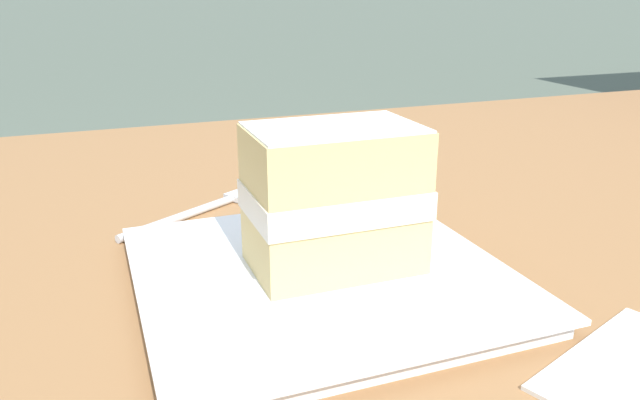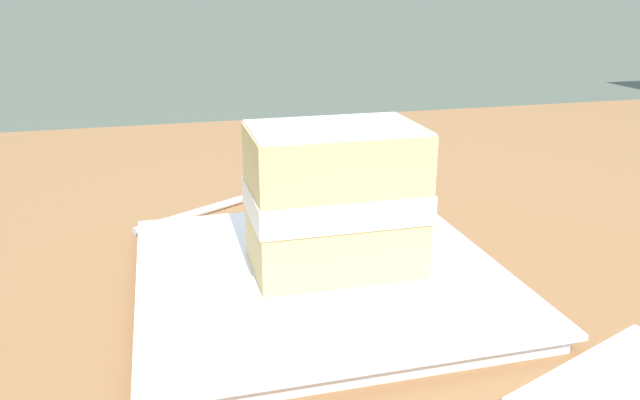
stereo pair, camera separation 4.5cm
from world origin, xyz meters
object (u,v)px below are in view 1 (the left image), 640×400
Objects in this scene: dessert_plate at (320,277)px; cake_slice at (334,198)px; dessert_fork at (201,210)px; patio_table at (401,259)px.

cake_slice reaches higher than dessert_plate.
patio_table is at bearing -180.00° from dessert_fork.
cake_slice is 0.21m from dessert_fork.
cake_slice reaches higher than dessert_fork.
dessert_fork is at bearing -73.81° from dessert_plate.
dessert_plate is at bearing 47.82° from patio_table.
patio_table is 10.83× the size of dessert_fork.
patio_table is 13.36× the size of cake_slice.
cake_slice is at bearing 109.23° from dessert_fork.
dessert_fork is (0.06, -0.19, -0.00)m from dessert_plate.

